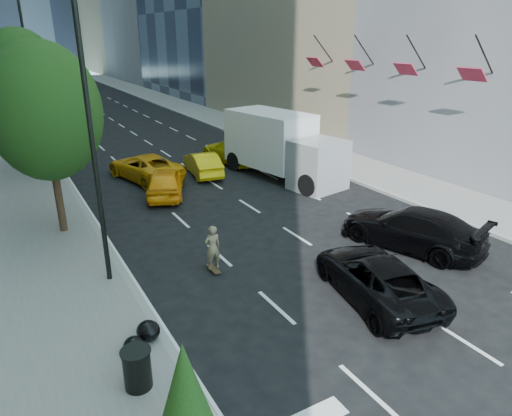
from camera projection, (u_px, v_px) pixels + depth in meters
ground at (341, 286)px, 14.91m from camera, size 160.00×160.00×0.00m
sidewalk_right at (221, 120)px, 43.87m from camera, size 4.00×120.00×0.15m
lamp_near at (94, 104)px, 13.16m from camera, size 2.13×0.22×10.00m
lamp_far at (33, 68)px, 27.77m from camera, size 2.13×0.22×10.00m
tree_near at (45, 112)px, 17.11m from camera, size 4.20×4.20×7.46m
tree_mid at (22, 81)px, 25.11m from camera, size 4.50×4.50×7.99m
tree_far at (11, 77)px, 35.91m from camera, size 3.90×3.90×6.92m
traffic_signal at (16, 74)px, 42.91m from camera, size 2.48×0.53×5.20m
facade_flags at (381, 64)px, 25.77m from camera, size 1.85×13.30×2.05m
skateboarder at (213, 250)px, 15.58m from camera, size 0.58×0.38×1.59m
black_sedan_lincoln at (376, 277)px, 14.08m from camera, size 3.20×5.30×1.38m
black_sedan_mercedes at (411, 228)px, 17.39m from camera, size 3.79×5.86×1.58m
taxi_a at (165, 182)px, 23.09m from camera, size 3.23×4.65×1.47m
taxi_b at (203, 164)px, 26.59m from camera, size 1.99×4.24×1.34m
taxi_c at (145, 167)px, 25.79m from camera, size 3.61×5.60×1.44m
taxi_d at (234, 151)px, 29.07m from camera, size 2.84×5.58×1.55m
city_bus at (64, 106)px, 41.73m from camera, size 3.36×11.57×3.18m
box_truck at (282, 146)px, 25.75m from camera, size 4.04×7.92×3.61m
trash_can at (137, 369)px, 10.28m from camera, size 0.63×0.63×0.95m
planter_shrub at (186, 409)px, 8.14m from camera, size 1.12×1.12×2.70m
garbage_bags at (143, 337)px, 11.76m from camera, size 1.06×1.02×0.53m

